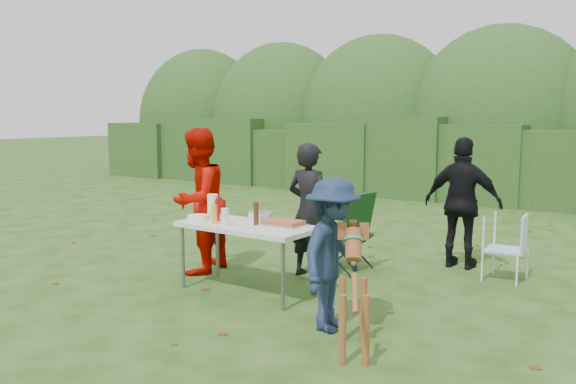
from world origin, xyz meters
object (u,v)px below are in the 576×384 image
Objects in this scene: person_cook at (309,210)px; child at (333,254)px; person_red_jacket at (198,201)px; person_black_puffy at (463,203)px; dog at (354,295)px; folding_table at (247,229)px; paper_towel_roll at (213,206)px; lawn_chair at (506,247)px; ketchup_bottle at (217,211)px; camping_chair at (344,230)px; beer_bottle at (256,214)px; mustard_bottle at (214,214)px.

person_cook is 1.79m from child.
person_red_jacket is at bearing 66.14° from child.
person_black_puffy is 3.20m from dog.
person_cook is 1.34m from person_red_jacket.
paper_towel_roll reaches higher than folding_table.
child reaches higher than lawn_chair.
folding_table is 0.44m from ketchup_bottle.
folding_table is at bearing 34.77° from dog.
paper_towel_roll is (-0.94, -1.32, 0.38)m from camping_chair.
camping_chair is at bearing 63.11° from ketchup_bottle.
beer_bottle reaches higher than ketchup_bottle.
lawn_chair is at bearing 152.75° from person_black_puffy.
mustard_bottle is at bearing 36.22° from lawn_chair.
mustard_bottle is (-0.31, -0.17, 0.15)m from folding_table.
child is 1.68m from mustard_bottle.
ketchup_bottle is at bearing 70.38° from child.
ketchup_bottle is (-0.09, 0.15, 0.01)m from mustard_bottle.
person_cook is 1.20m from mustard_bottle.
person_cook is 0.97× the size of person_black_puffy.
person_black_puffy is at bearing -130.30° from person_cook.
person_cook is at bearing 81.81° from camping_chair.
person_black_puffy reaches higher than child.
mustard_bottle reaches higher than folding_table.
camping_chair is at bearing 1.48° from dog.
mustard_bottle is (-2.42, -2.26, 0.45)m from lawn_chair.
mustard_bottle is 0.46m from beer_bottle.
dog is (1.57, -1.73, -0.31)m from person_cook.
person_black_puffy is at bearing 54.43° from mustard_bottle.
dog reaches higher than mustard_bottle.
paper_towel_roll reaches higher than mustard_bottle.
person_red_jacket is 1.74× the size of dog.
person_red_jacket is at bearing 145.47° from mustard_bottle.
folding_table is 1.94m from dog.
dog is at bearing -21.57° from paper_towel_roll.
ketchup_bottle is 0.92× the size of beer_bottle.
folding_table is 5.77× the size of paper_towel_roll.
mustard_bottle is (-0.50, -1.09, 0.05)m from person_cook.
paper_towel_roll is at bearing 43.20° from person_black_puffy.
person_cook reaches higher than ketchup_bottle.
beer_bottle is at bearing 39.28° from lawn_chair.
beer_bottle is (0.51, 0.04, 0.01)m from ketchup_bottle.
dog is 1.29× the size of lawn_chair.
person_red_jacket is at bearing 155.25° from paper_towel_roll.
ketchup_bottle is at bearing 59.95° from person_cook.
paper_towel_roll is at bearing 67.68° from child.
folding_table is 0.21m from beer_bottle.
person_cook reaches higher than beer_bottle.
camping_chair is at bearing 67.96° from mustard_bottle.
ketchup_bottle is (-0.75, -1.47, 0.36)m from camping_chair.
camping_chair is at bearing -104.57° from person_cook.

